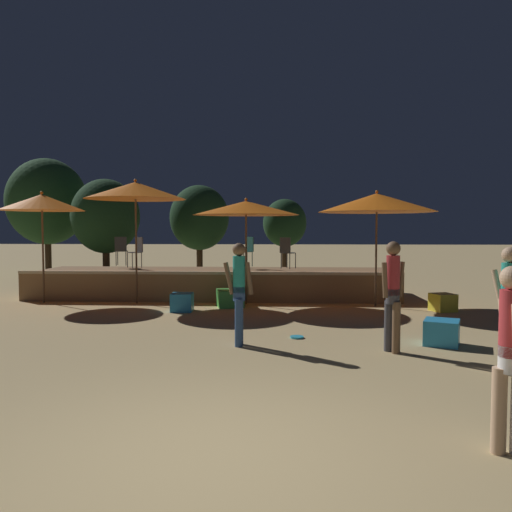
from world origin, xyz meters
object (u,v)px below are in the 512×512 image
person_1 (510,354)px  background_tree_0 (106,216)px  patio_umbrella_1 (246,208)px  bistro_chair_3 (248,248)px  patio_umbrella_2 (377,203)px  bistro_chair_1 (137,249)px  cube_seat_4 (443,302)px  patio_umbrella_3 (42,203)px  cube_seat_0 (442,332)px  frisbee_disc (297,337)px  background_tree_3 (285,223)px  cube_seat_3 (230,298)px  background_tree_2 (47,202)px  person_2 (393,292)px  patio_umbrella_0 (135,191)px  background_tree_1 (199,218)px  person_3 (509,305)px  cube_seat_2 (182,302)px  bistro_chair_0 (121,248)px  person_0 (239,290)px  bistro_chair_2 (287,250)px

person_1 → background_tree_0: bearing=126.7°
patio_umbrella_1 → bistro_chair_3: size_ratio=3.10×
patio_umbrella_1 → patio_umbrella_2: (3.34, -0.15, 0.12)m
bistro_chair_1 → bistro_chair_3: same height
cube_seat_4 → bistro_chair_3: bearing=147.7°
patio_umbrella_3 → cube_seat_0: bearing=-25.9°
cube_seat_0 → frisbee_disc: cube_seat_0 is taller
patio_umbrella_1 → cube_seat_0: size_ratio=3.85×
bistro_chair_1 → background_tree_3: size_ratio=0.26×
patio_umbrella_1 → cube_seat_4: 5.41m
cube_seat_3 → background_tree_2: bearing=134.6°
patio_umbrella_3 → cube_seat_4: patio_umbrella_3 is taller
patio_umbrella_3 → person_2: size_ratio=1.67×
patio_umbrella_3 → person_1: 12.12m
person_1 → bistro_chair_3: 11.27m
cube_seat_0 → cube_seat_3: size_ratio=0.93×
bistro_chair_3 → background_tree_0: background_tree_0 is taller
patio_umbrella_0 → background_tree_1: background_tree_1 is taller
background_tree_1 → patio_umbrella_2: bearing=-57.5°
person_3 → cube_seat_2: bearing=-70.8°
patio_umbrella_0 → background_tree_3: background_tree_3 is taller
person_1 → background_tree_1: (-5.68, 18.05, 1.59)m
bistro_chair_0 → background_tree_2: 8.72m
cube_seat_4 → background_tree_1: bearing=126.4°
patio_umbrella_0 → patio_umbrella_1: bearing=-0.4°
cube_seat_4 → person_1: bearing=-103.9°
patio_umbrella_1 → frisbee_disc: bearing=-73.3°
patio_umbrella_2 → bistro_chair_1: (-6.70, 1.74, -1.26)m
cube_seat_4 → person_0: (-4.61, -3.78, 0.74)m
bistro_chair_3 → cube_seat_3: bearing=-41.1°
patio_umbrella_1 → cube_seat_3: patio_umbrella_1 is taller
background_tree_3 → bistro_chair_1: bearing=-115.6°
person_3 → bistro_chair_3: 9.29m
person_2 → background_tree_0: size_ratio=0.45×
cube_seat_3 → bistro_chair_2: size_ratio=0.86×
frisbee_disc → bistro_chair_0: bearing=129.8°
cube_seat_2 → background_tree_1: 10.94m
person_3 → bistro_chair_3: size_ratio=1.93×
background_tree_3 → cube_seat_2: bearing=-102.0°
bistro_chair_3 → frisbee_disc: 6.54m
cube_seat_3 → background_tree_2: (-9.15, 9.29, 2.98)m
person_0 → bistro_chair_3: (-0.30, 6.89, 0.43)m
patio_umbrella_3 → background_tree_1: 9.82m
person_1 → frisbee_disc: (-1.71, 4.59, -0.87)m
cube_seat_0 → cube_seat_3: 5.68m
background_tree_2 → background_tree_3: size_ratio=1.50×
person_2 → background_tree_1: 15.51m
person_1 → background_tree_3: 19.63m
patio_umbrella_0 → person_0: (3.13, -4.67, -2.04)m
person_1 → bistro_chair_0: bistro_chair_0 is taller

